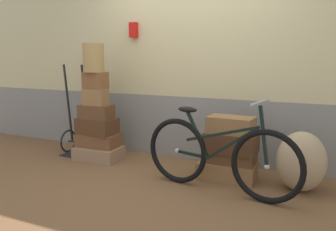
{
  "coord_description": "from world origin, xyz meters",
  "views": [
    {
      "loc": [
        1.64,
        -3.46,
        1.37
      ],
      "look_at": [
        -0.04,
        0.11,
        0.69
      ],
      "focal_mm": 37.41,
      "sensor_mm": 36.0,
      "label": 1
    }
  ],
  "objects_px": {
    "suitcase_4": "(95,97)",
    "suitcase_6": "(227,171)",
    "burlap_sack": "(301,162)",
    "suitcase_0": "(99,153)",
    "wicker_basket": "(93,58)",
    "luggage_trolley": "(78,135)",
    "suitcase_5": "(95,80)",
    "suitcase_7": "(230,157)",
    "suitcase_1": "(99,140)",
    "bicycle": "(218,156)",
    "suitcase_2": "(97,126)",
    "suitcase_8": "(231,142)",
    "suitcase_3": "(96,112)",
    "suitcase_9": "(231,125)"
  },
  "relations": [
    {
      "from": "suitcase_7",
      "to": "bicycle",
      "type": "relative_size",
      "value": 0.33
    },
    {
      "from": "suitcase_0",
      "to": "suitcase_1",
      "type": "xyz_separation_m",
      "value": [
        -0.02,
        0.04,
        0.17
      ]
    },
    {
      "from": "suitcase_2",
      "to": "suitcase_5",
      "type": "distance_m",
      "value": 0.6
    },
    {
      "from": "suitcase_1",
      "to": "suitcase_5",
      "type": "distance_m",
      "value": 0.79
    },
    {
      "from": "suitcase_9",
      "to": "wicker_basket",
      "type": "distance_m",
      "value": 1.95
    },
    {
      "from": "suitcase_3",
      "to": "burlap_sack",
      "type": "distance_m",
      "value": 2.55
    },
    {
      "from": "suitcase_7",
      "to": "suitcase_6",
      "type": "bearing_deg",
      "value": -132.35
    },
    {
      "from": "suitcase_3",
      "to": "luggage_trolley",
      "type": "xyz_separation_m",
      "value": [
        -0.41,
        0.1,
        -0.37
      ]
    },
    {
      "from": "suitcase_9",
      "to": "burlap_sack",
      "type": "xyz_separation_m",
      "value": [
        0.74,
        -0.04,
        -0.31
      ]
    },
    {
      "from": "suitcase_5",
      "to": "luggage_trolley",
      "type": "distance_m",
      "value": 0.87
    },
    {
      "from": "suitcase_0",
      "to": "wicker_basket",
      "type": "xyz_separation_m",
      "value": [
        -0.04,
        0.01,
        1.25
      ]
    },
    {
      "from": "suitcase_9",
      "to": "burlap_sack",
      "type": "relative_size",
      "value": 0.8
    },
    {
      "from": "burlap_sack",
      "to": "suitcase_4",
      "type": "bearing_deg",
      "value": 179.87
    },
    {
      "from": "suitcase_3",
      "to": "suitcase_8",
      "type": "height_order",
      "value": "suitcase_3"
    },
    {
      "from": "suitcase_4",
      "to": "suitcase_8",
      "type": "relative_size",
      "value": 0.52
    },
    {
      "from": "suitcase_1",
      "to": "bicycle",
      "type": "height_order",
      "value": "bicycle"
    },
    {
      "from": "suitcase_6",
      "to": "luggage_trolley",
      "type": "bearing_deg",
      "value": 175.89
    },
    {
      "from": "wicker_basket",
      "to": "luggage_trolley",
      "type": "distance_m",
      "value": 1.13
    },
    {
      "from": "suitcase_4",
      "to": "suitcase_6",
      "type": "height_order",
      "value": "suitcase_4"
    },
    {
      "from": "suitcase_3",
      "to": "suitcase_4",
      "type": "bearing_deg",
      "value": -88.3
    },
    {
      "from": "suitcase_2",
      "to": "suitcase_7",
      "type": "relative_size",
      "value": 0.9
    },
    {
      "from": "burlap_sack",
      "to": "suitcase_9",
      "type": "bearing_deg",
      "value": 176.71
    },
    {
      "from": "suitcase_8",
      "to": "bicycle",
      "type": "xyz_separation_m",
      "value": [
        -0.01,
        -0.42,
        -0.05
      ]
    },
    {
      "from": "suitcase_8",
      "to": "burlap_sack",
      "type": "height_order",
      "value": "burlap_sack"
    },
    {
      "from": "suitcase_5",
      "to": "luggage_trolley",
      "type": "bearing_deg",
      "value": 171.76
    },
    {
      "from": "suitcase_5",
      "to": "suitcase_8",
      "type": "distance_m",
      "value": 1.92
    },
    {
      "from": "suitcase_2",
      "to": "suitcase_7",
      "type": "bearing_deg",
      "value": 2.14
    },
    {
      "from": "burlap_sack",
      "to": "suitcase_2",
      "type": "bearing_deg",
      "value": 179.19
    },
    {
      "from": "suitcase_3",
      "to": "suitcase_9",
      "type": "distance_m",
      "value": 1.79
    },
    {
      "from": "suitcase_9",
      "to": "burlap_sack",
      "type": "height_order",
      "value": "suitcase_9"
    },
    {
      "from": "suitcase_1",
      "to": "suitcase_4",
      "type": "bearing_deg",
      "value": -87.75
    },
    {
      "from": "suitcase_8",
      "to": "suitcase_9",
      "type": "relative_size",
      "value": 1.15
    },
    {
      "from": "suitcase_0",
      "to": "suitcase_6",
      "type": "bearing_deg",
      "value": -2.44
    },
    {
      "from": "suitcase_1",
      "to": "wicker_basket",
      "type": "height_order",
      "value": "wicker_basket"
    },
    {
      "from": "wicker_basket",
      "to": "suitcase_8",
      "type": "bearing_deg",
      "value": 0.47
    },
    {
      "from": "suitcase_8",
      "to": "burlap_sack",
      "type": "bearing_deg",
      "value": -3.58
    },
    {
      "from": "luggage_trolley",
      "to": "suitcase_0",
      "type": "bearing_deg",
      "value": -13.57
    },
    {
      "from": "bicycle",
      "to": "luggage_trolley",
      "type": "bearing_deg",
      "value": 167.07
    },
    {
      "from": "suitcase_8",
      "to": "wicker_basket",
      "type": "relative_size",
      "value": 1.56
    },
    {
      "from": "suitcase_3",
      "to": "suitcase_0",
      "type": "bearing_deg",
      "value": -12.46
    },
    {
      "from": "suitcase_4",
      "to": "bicycle",
      "type": "distance_m",
      "value": 1.88
    },
    {
      "from": "suitcase_1",
      "to": "suitcase_2",
      "type": "xyz_separation_m",
      "value": [
        -0.01,
        -0.02,
        0.19
      ]
    },
    {
      "from": "suitcase_6",
      "to": "wicker_basket",
      "type": "xyz_separation_m",
      "value": [
        -1.78,
        0.0,
        1.24
      ]
    },
    {
      "from": "suitcase_5",
      "to": "suitcase_7",
      "type": "relative_size",
      "value": 0.54
    },
    {
      "from": "bicycle",
      "to": "suitcase_0",
      "type": "bearing_deg",
      "value": 167.23
    },
    {
      "from": "suitcase_1",
      "to": "suitcase_8",
      "type": "height_order",
      "value": "suitcase_8"
    },
    {
      "from": "suitcase_0",
      "to": "burlap_sack",
      "type": "distance_m",
      "value": 2.52
    },
    {
      "from": "suitcase_1",
      "to": "burlap_sack",
      "type": "height_order",
      "value": "burlap_sack"
    },
    {
      "from": "suitcase_4",
      "to": "suitcase_7",
      "type": "relative_size",
      "value": 0.53
    },
    {
      "from": "suitcase_0",
      "to": "suitcase_3",
      "type": "xyz_separation_m",
      "value": [
        -0.02,
        0.0,
        0.56
      ]
    }
  ]
}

